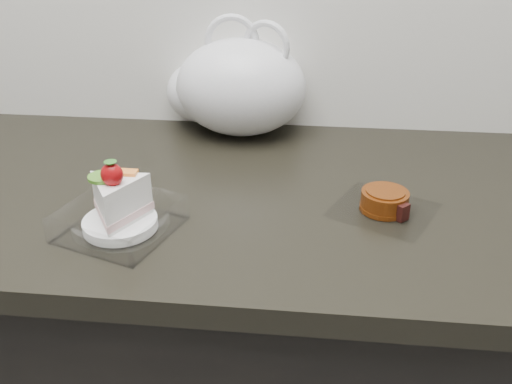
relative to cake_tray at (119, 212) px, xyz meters
name	(u,v)px	position (x,y,z in m)	size (l,w,h in m)	color
counter	(187,371)	(0.04, 0.16, -0.48)	(2.04, 0.64, 0.90)	black
cake_tray	(119,212)	(0.00, 0.00, 0.00)	(0.19, 0.19, 0.12)	white
mooncake_wrap	(385,203)	(0.41, 0.10, -0.02)	(0.20, 0.20, 0.04)	white
plastic_bag	(233,87)	(0.12, 0.42, 0.07)	(0.32, 0.24, 0.25)	white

